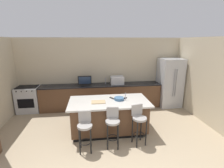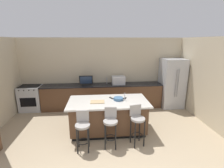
{
  "view_description": "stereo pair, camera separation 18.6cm",
  "coord_description": "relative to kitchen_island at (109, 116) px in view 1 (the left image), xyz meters",
  "views": [
    {
      "loc": [
        -0.41,
        -2.21,
        2.5
      ],
      "look_at": [
        0.22,
        2.55,
        1.23
      ],
      "focal_mm": 26.37,
      "sensor_mm": 36.0,
      "label": 1
    },
    {
      "loc": [
        -0.22,
        -2.23,
        2.5
      ],
      "look_at": [
        0.22,
        2.55,
        1.23
      ],
      "focal_mm": 26.37,
      "sensor_mm": 36.0,
      "label": 2
    }
  ],
  "objects": [
    {
      "name": "wall_back",
      "position": [
        -0.07,
        2.12,
        0.84
      ],
      "size": [
        6.68,
        0.12,
        2.62
      ],
      "primitive_type": "cube",
      "color": "beige",
      "rests_on": "ground_plane"
    },
    {
      "name": "counter_back",
      "position": [
        -0.09,
        1.74,
        -0.01
      ],
      "size": [
        4.47,
        0.62,
        0.91
      ],
      "color": "brown",
      "rests_on": "ground_plane"
    },
    {
      "name": "sink_faucet_back",
      "position": [
        0.08,
        1.84,
        0.57
      ],
      "size": [
        0.02,
        0.02,
        0.24
      ],
      "primitive_type": "cylinder",
      "color": "#B2B2B7",
      "rests_on": "counter_back"
    },
    {
      "name": "cutting_board",
      "position": [
        -0.29,
        -0.07,
        0.45
      ],
      "size": [
        0.38,
        0.27,
        0.02
      ],
      "primitive_type": "cube",
      "rotation": [
        0.0,
        0.0,
        -0.02
      ],
      "color": "tan",
      "rests_on": "kitchen_island"
    },
    {
      "name": "bar_stool_left",
      "position": [
        -0.64,
        -0.77,
        0.1
      ],
      "size": [
        0.34,
        0.34,
        0.94
      ],
      "rotation": [
        0.0,
        0.0,
        -0.01
      ],
      "color": "gray",
      "rests_on": "ground_plane"
    },
    {
      "name": "refrigerator",
      "position": [
        2.56,
        1.65,
        0.46
      ],
      "size": [
        0.82,
        0.82,
        1.86
      ],
      "color": "#B7BABF",
      "rests_on": "ground_plane"
    },
    {
      "name": "range_oven",
      "position": [
        -2.72,
        1.74,
        -0.0
      ],
      "size": [
        0.76,
        0.63,
        0.93
      ],
      "color": "#B7BABF",
      "rests_on": "ground_plane"
    },
    {
      "name": "bar_stool_center",
      "position": [
        0.0,
        -0.7,
        0.12
      ],
      "size": [
        0.34,
        0.35,
        0.97
      ],
      "rotation": [
        0.0,
        0.0,
        -0.11
      ],
      "color": "gray",
      "rests_on": "ground_plane"
    },
    {
      "name": "tv_remote",
      "position": [
        0.1,
        0.19,
        0.45
      ],
      "size": [
        0.13,
        0.17,
        0.02
      ],
      "primitive_type": "cube",
      "rotation": [
        0.0,
        0.0,
        0.54
      ],
      "color": "black",
      "rests_on": "kitchen_island"
    },
    {
      "name": "cell_phone",
      "position": [
        0.49,
        0.15,
        0.45
      ],
      "size": [
        0.13,
        0.17,
        0.01
      ],
      "primitive_type": "cube",
      "rotation": [
        0.0,
        0.0,
        -0.45
      ],
      "color": "black",
      "rests_on": "kitchen_island"
    },
    {
      "name": "bar_stool_right",
      "position": [
        0.65,
        -0.68,
        0.14
      ],
      "size": [
        0.35,
        0.37,
        1.0
      ],
      "rotation": [
        0.0,
        0.0,
        0.23
      ],
      "color": "gray",
      "rests_on": "ground_plane"
    },
    {
      "name": "wall_right",
      "position": [
        3.07,
        0.07,
        0.84
      ],
      "size": [
        0.12,
        4.5,
        2.62
      ],
      "primitive_type": "cube",
      "color": "beige",
      "rests_on": "ground_plane"
    },
    {
      "name": "sink_faucet_island",
      "position": [
        0.45,
        -0.0,
        0.55
      ],
      "size": [
        0.02,
        0.02,
        0.22
      ],
      "primitive_type": "cylinder",
      "color": "#B2B2B7",
      "rests_on": "kitchen_island"
    },
    {
      "name": "kitchen_island",
      "position": [
        0.0,
        0.0,
        0.0
      ],
      "size": [
        2.17,
        1.11,
        0.91
      ],
      "color": "black",
      "rests_on": "ground_plane"
    },
    {
      "name": "fruit_bowl",
      "position": [
        0.28,
        0.04,
        0.48
      ],
      "size": [
        0.27,
        0.27,
        0.08
      ],
      "primitive_type": "cylinder",
      "color": "#3F668C",
      "rests_on": "kitchen_island"
    },
    {
      "name": "tv_monitor",
      "position": [
        -0.69,
        1.69,
        0.61
      ],
      "size": [
        0.49,
        0.16,
        0.36
      ],
      "color": "black",
      "rests_on": "counter_back"
    },
    {
      "name": "microwave",
      "position": [
        0.51,
        1.74,
        0.6
      ],
      "size": [
        0.48,
        0.36,
        0.3
      ],
      "primitive_type": "cube",
      "color": "#B7BABF",
      "rests_on": "counter_back"
    }
  ]
}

